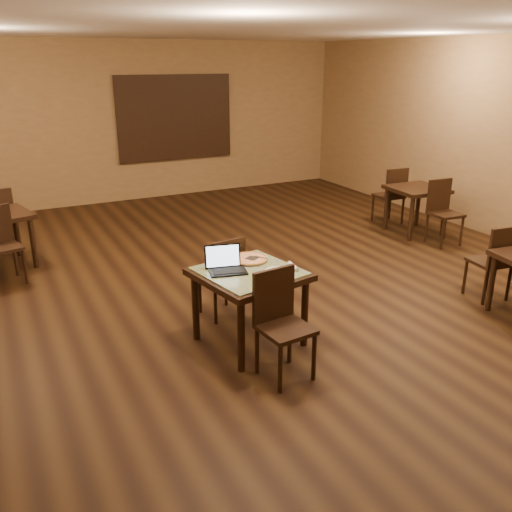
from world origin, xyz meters
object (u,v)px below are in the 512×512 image
other_table_a_chair_near (442,208)px  other_table_a_chair_far (392,193)px  chair_main_far (224,273)px  laptop (225,264)px  tiled_table (249,280)px  pizza_pan (249,260)px  chair_main_near (280,317)px  other_table_a (416,195)px  other_table_c_chair_far (495,258)px

other_table_a_chair_near → other_table_a_chair_far: bearing=94.8°
chair_main_far → laptop: bearing=60.3°
tiled_table → pizza_pan: size_ratio=3.08×
tiled_table → chair_main_near: (-0.01, -0.62, -0.12)m
chair_main_near → other_table_a: 4.77m
pizza_pan → other_table_c_chair_far: other_table_c_chair_far is taller
laptop → pizza_pan: bearing=36.4°
tiled_table → other_table_c_chair_far: 2.97m
chair_main_near → laptop: bearing=99.3°
tiled_table → pizza_pan: pizza_pan is taller
other_table_c_chair_far → other_table_a_chair_near: bearing=-111.3°
tiled_table → chair_main_near: 0.63m
chair_main_far → other_table_a_chair_far: bearing=-161.1°
tiled_table → other_table_a: (3.97, 2.02, -0.04)m
tiled_table → other_table_a: 4.45m
other_table_a_chair_near → other_table_c_chair_far: 2.10m
other_table_a → chair_main_near: bearing=-142.2°
chair_main_near → laptop: laptop is taller
chair_main_far → pizza_pan: bearing=98.6°
tiled_table → pizza_pan: bearing=52.7°
laptop → other_table_a: laptop is taller
other_table_a → other_table_a_chair_far: 0.57m
other_table_a_chair_near → tiled_table: bearing=-155.6°
chair_main_far → other_table_a_chair_far: (3.95, 1.96, 0.03)m
chair_main_far → other_table_c_chair_far: chair_main_far is taller
chair_main_near → chair_main_far: (0.02, 1.24, -0.03)m
laptop → other_table_c_chair_far: 3.20m
tiled_table → other_table_a_chair_near: (3.97, 1.46, -0.12)m
chair_main_near → other_table_a_chair_near: (3.98, 2.08, 0.00)m
tiled_table → other_table_a_chair_far: (3.96, 2.58, -0.12)m
other_table_a → pizza_pan: bearing=-151.0°
chair_main_near → other_table_c_chair_far: chair_main_near is taller
laptop → other_table_a_chair_near: 4.40m
pizza_pan → other_table_a_chair_far: 4.50m
other_table_a → laptop: bearing=-151.1°
chair_main_far → other_table_c_chair_far: (2.94, -1.00, -0.00)m
pizza_pan → other_table_c_chair_far: bearing=-12.3°
tiled_table → laptop: 0.28m
chair_main_near → other_table_a_chair_far: bearing=33.3°
pizza_pan → other_table_a_chair_far: bearing=31.4°
chair_main_far → other_table_a: size_ratio=1.07×
chair_main_far → laptop: 0.64m
chair_main_near → other_table_c_chair_far: size_ratio=1.06×
pizza_pan → other_table_a_chair_near: 4.05m
chair_main_far → other_table_a: 4.20m
pizza_pan → chair_main_near: bearing=-98.5°
laptop → other_table_a: bearing=38.3°
chair_main_near → laptop: (-0.19, 0.72, 0.28)m
chair_main_near → other_table_a_chair_far: size_ratio=1.00×
other_table_a → other_table_a_chair_near: 0.57m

